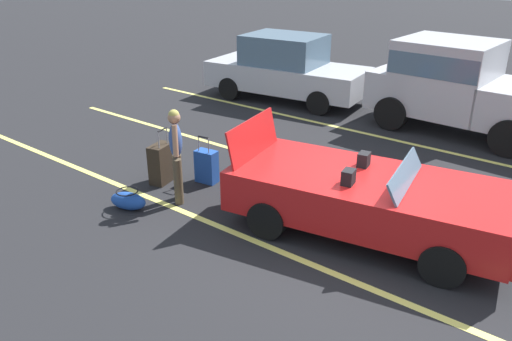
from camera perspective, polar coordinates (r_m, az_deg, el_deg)
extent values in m
plane|color=black|center=(8.19, 11.89, -6.74)|extent=(80.00, 80.00, 0.00)
cube|color=#EAE066|center=(7.25, 7.38, -10.79)|extent=(18.00, 0.12, 0.01)
cube|color=#EAE066|center=(9.38, 15.92, -3.03)|extent=(18.00, 0.12, 0.01)
cube|color=#EAE066|center=(11.75, 21.08, 1.77)|extent=(18.00, 0.12, 0.01)
cube|color=red|center=(7.90, 12.26, -2.86)|extent=(4.34, 2.44, 0.64)
cube|color=red|center=(7.76, 22.41, -5.67)|extent=(1.58, 1.87, 0.38)
cube|color=slate|center=(7.60, 16.26, -0.46)|extent=(0.45, 1.56, 0.31)
cube|color=black|center=(8.10, 11.88, 1.20)|extent=(0.20, 0.24, 0.22)
cube|color=black|center=(7.44, 10.23, -0.72)|extent=(0.20, 0.24, 0.22)
cube|color=red|center=(8.31, -0.32, 3.60)|extent=(0.42, 1.50, 0.63)
cylinder|color=black|center=(8.58, 21.79, -4.26)|extent=(0.63, 0.32, 0.60)
cylinder|color=black|center=(7.17, 20.04, -9.76)|extent=(0.63, 0.32, 0.60)
cylinder|color=black|center=(9.08, 5.88, -1.00)|extent=(0.63, 0.32, 0.60)
cylinder|color=black|center=(7.76, 1.29, -5.44)|extent=(0.63, 0.32, 0.60)
cube|color=#2D2319|center=(9.67, -10.47, 0.76)|extent=(0.38, 0.53, 0.74)
cube|color=black|center=(9.78, -11.17, 0.60)|extent=(0.11, 0.38, 0.41)
cylinder|color=gray|center=(9.34, -10.77, 3.35)|extent=(0.02, 0.02, 0.31)
cylinder|color=gray|center=(9.54, -9.87, 3.86)|extent=(0.02, 0.02, 0.31)
cylinder|color=black|center=(9.39, -10.38, 4.49)|extent=(0.09, 0.26, 0.03)
sphere|color=black|center=(9.63, -10.36, -1.61)|extent=(0.04, 0.04, 0.04)
sphere|color=black|center=(9.88, -9.27, -0.86)|extent=(0.04, 0.04, 0.04)
cube|color=#1E479E|center=(9.59, -5.51, 0.45)|extent=(0.43, 0.29, 0.62)
cube|color=navy|center=(9.70, -5.06, 0.46)|extent=(0.32, 0.06, 0.34)
cylinder|color=gray|center=(9.43, -6.40, 2.99)|extent=(0.02, 0.02, 0.29)
cylinder|color=gray|center=(9.31, -5.30, 2.75)|extent=(0.02, 0.02, 0.29)
cylinder|color=black|center=(9.32, -5.89, 3.71)|extent=(0.22, 0.06, 0.03)
sphere|color=black|center=(9.71, -6.42, -1.14)|extent=(0.04, 0.04, 0.04)
sphere|color=black|center=(9.56, -5.07, -1.49)|extent=(0.04, 0.04, 0.04)
ellipsoid|color=#1E479E|center=(8.89, -14.01, -3.30)|extent=(0.70, 0.50, 0.30)
torus|color=black|center=(8.81, -14.12, -2.25)|extent=(0.48, 0.48, 0.02)
cylinder|color=#4C3F2D|center=(8.97, -8.64, -0.71)|extent=(0.21, 0.21, 0.82)
cylinder|color=#4C3F2D|center=(8.79, -8.64, -1.25)|extent=(0.21, 0.21, 0.82)
ellipsoid|color=#334C8C|center=(8.61, -8.93, 3.32)|extent=(0.38, 0.38, 0.60)
sphere|color=#A37556|center=(8.48, -9.10, 5.82)|extent=(0.21, 0.21, 0.21)
sphere|color=tan|center=(8.47, -9.12, 6.12)|extent=(0.18, 0.18, 0.18)
cylinder|color=#A37556|center=(8.78, -8.95, 4.18)|extent=(0.20, 0.20, 0.53)
cylinder|color=#A37556|center=(8.40, -8.96, 3.26)|extent=(0.20, 0.20, 0.53)
cube|color=#B2B2B7|center=(13.52, 15.90, 9.03)|extent=(1.18, 1.95, 0.90)
cube|color=#B2B2B7|center=(13.05, 20.29, 9.77)|extent=(2.18, 1.99, 1.70)
cube|color=slate|center=(12.97, 20.54, 11.40)|extent=(2.14, 2.01, 0.51)
cylinder|color=black|center=(12.76, 14.81, 6.18)|extent=(0.81, 0.31, 0.80)
cylinder|color=black|center=(14.35, 18.07, 7.72)|extent=(0.81, 0.31, 0.80)
cylinder|color=black|center=(11.93, 26.29, 3.25)|extent=(0.81, 0.31, 0.80)
cube|color=#B2B2B7|center=(14.79, 3.44, 10.38)|extent=(4.68, 2.32, 0.70)
cube|color=slate|center=(14.68, 3.16, 13.28)|extent=(2.28, 1.86, 0.80)
cylinder|color=black|center=(15.05, 9.66, 8.95)|extent=(0.66, 0.29, 0.64)
cylinder|color=black|center=(13.57, 7.01, 7.49)|extent=(0.66, 0.29, 0.64)
cylinder|color=black|center=(16.24, 0.37, 10.36)|extent=(0.66, 0.29, 0.64)
cylinder|color=black|center=(14.88, -2.92, 9.08)|extent=(0.66, 0.29, 0.64)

